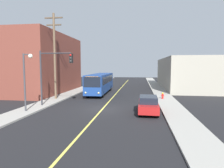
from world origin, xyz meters
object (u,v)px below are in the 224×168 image
city_bus (100,82)px  fire_hydrant (163,96)px  street_lamp_left (26,74)px  parked_car_red (148,104)px  traffic_signal_left_corner (54,68)px  utility_pole_near (55,53)px

city_bus → fire_hydrant: (9.44, -4.93, -1.23)m
city_bus → street_lamp_left: bearing=-106.7°
parked_car_red → city_bus: bearing=119.8°
street_lamp_left → city_bus: bearing=73.3°
street_lamp_left → fire_hydrant: street_lamp_left is taller
city_bus → fire_hydrant: bearing=-27.6°
traffic_signal_left_corner → fire_hydrant: bearing=26.9°
city_bus → utility_pole_near: 9.40m
parked_car_red → fire_hydrant: parked_car_red is taller
utility_pole_near → street_lamp_left: bearing=-86.5°
utility_pole_near → street_lamp_left: 7.65m
utility_pole_near → traffic_signal_left_corner: (1.86, -4.30, -1.93)m
parked_car_red → street_lamp_left: street_lamp_left is taller
utility_pole_near → fire_hydrant: (14.12, 1.92, -5.65)m
utility_pole_near → fire_hydrant: size_ratio=13.24×
traffic_signal_left_corner → fire_hydrant: size_ratio=7.14×
parked_car_red → traffic_signal_left_corner: size_ratio=0.74×
street_lamp_left → fire_hydrant: size_ratio=6.55×
parked_car_red → traffic_signal_left_corner: (-10.06, 1.47, 3.46)m
parked_car_red → street_lamp_left: bearing=-172.8°
fire_hydrant → parked_car_red: bearing=-105.9°
fire_hydrant → traffic_signal_left_corner: bearing=-153.1°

